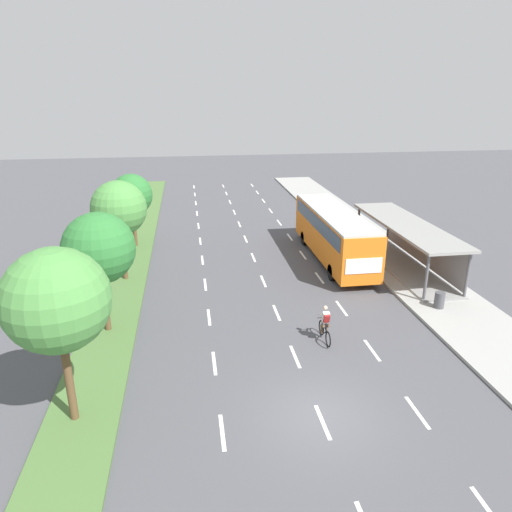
% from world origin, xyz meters
% --- Properties ---
extents(ground_plane, '(140.00, 140.00, 0.00)m').
position_xyz_m(ground_plane, '(0.00, 0.00, 0.00)').
color(ground_plane, '#4C4C51').
extents(median_strip, '(2.60, 52.00, 0.12)m').
position_xyz_m(median_strip, '(-8.30, 20.00, 0.06)').
color(median_strip, '#4C7038').
rests_on(median_strip, ground).
extents(sidewalk_right, '(4.50, 52.00, 0.15)m').
position_xyz_m(sidewalk_right, '(9.25, 20.00, 0.07)').
color(sidewalk_right, '#9E9E99').
rests_on(sidewalk_right, ground).
extents(lane_divider_left, '(0.14, 48.69, 0.01)m').
position_xyz_m(lane_divider_left, '(-3.50, 18.85, 0.00)').
color(lane_divider_left, white).
rests_on(lane_divider_left, ground).
extents(lane_divider_center, '(0.14, 48.69, 0.01)m').
position_xyz_m(lane_divider_center, '(0.00, 18.85, 0.00)').
color(lane_divider_center, white).
rests_on(lane_divider_center, ground).
extents(lane_divider_right, '(0.14, 48.69, 0.01)m').
position_xyz_m(lane_divider_right, '(3.50, 18.85, 0.00)').
color(lane_divider_right, white).
rests_on(lane_divider_right, ground).
extents(bus_shelter, '(2.90, 11.20, 2.86)m').
position_xyz_m(bus_shelter, '(9.53, 13.30, 1.87)').
color(bus_shelter, gray).
rests_on(bus_shelter, sidewalk_right).
extents(bus, '(2.54, 11.29, 3.37)m').
position_xyz_m(bus, '(5.25, 15.54, 2.07)').
color(bus, orange).
rests_on(bus, ground).
extents(cyclist, '(0.46, 1.82, 1.71)m').
position_xyz_m(cyclist, '(1.65, 5.09, 0.79)').
color(cyclist, black).
rests_on(cyclist, ground).
extents(median_tree_nearest, '(3.43, 3.43, 6.22)m').
position_xyz_m(median_tree_nearest, '(-8.53, 1.01, 4.61)').
color(median_tree_nearest, brown).
rests_on(median_tree_nearest, median_strip).
extents(median_tree_second, '(3.27, 3.27, 5.72)m').
position_xyz_m(median_tree_second, '(-8.33, 7.43, 4.19)').
color(median_tree_second, brown).
rests_on(median_tree_second, median_strip).
extents(median_tree_third, '(3.20, 3.20, 5.96)m').
position_xyz_m(median_tree_third, '(-8.23, 13.85, 4.46)').
color(median_tree_third, brown).
rests_on(median_tree_third, median_strip).
extents(median_tree_fourth, '(2.95, 2.95, 5.25)m').
position_xyz_m(median_tree_fourth, '(-8.22, 20.27, 3.87)').
color(median_tree_fourth, brown).
rests_on(median_tree_fourth, median_strip).
extents(trash_bin, '(0.52, 0.52, 0.85)m').
position_xyz_m(trash_bin, '(8.45, 7.25, 0.57)').
color(trash_bin, '#4C4C51').
rests_on(trash_bin, sidewalk_right).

